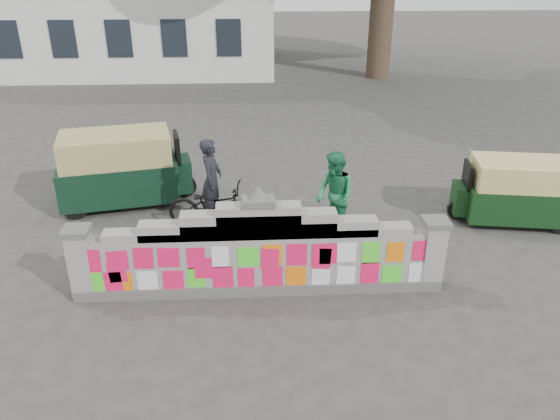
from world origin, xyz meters
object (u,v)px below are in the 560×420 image
at_px(rickshaw_left, 122,168).
at_px(rickshaw_right, 516,191).
at_px(cyclist_rider, 212,191).
at_px(cyclist_bike, 213,206).
at_px(pedestrian, 335,196).

bearing_deg(rickshaw_left, rickshaw_right, -21.22).
bearing_deg(cyclist_rider, cyclist_bike, -78.67).
xyz_separation_m(cyclist_bike, rickshaw_right, (6.58, -0.02, 0.22)).
bearing_deg(rickshaw_left, cyclist_bike, -45.17).
bearing_deg(rickshaw_left, pedestrian, -33.91).
distance_m(rickshaw_left, rickshaw_right, 8.89).
xyz_separation_m(cyclist_bike, cyclist_rider, (-0.00, 0.00, 0.36)).
height_order(pedestrian, rickshaw_left, pedestrian).
bearing_deg(pedestrian, cyclist_bike, -123.03).
height_order(cyclist_bike, cyclist_rider, cyclist_rider).
xyz_separation_m(pedestrian, rickshaw_right, (4.05, 0.46, -0.18)).
distance_m(cyclist_bike, pedestrian, 2.60).
bearing_deg(cyclist_rider, rickshaw_left, 67.92).
height_order(rickshaw_left, rickshaw_right, rickshaw_left).
bearing_deg(rickshaw_right, cyclist_bike, 9.10).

